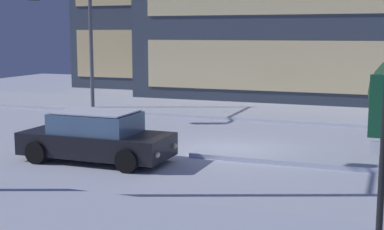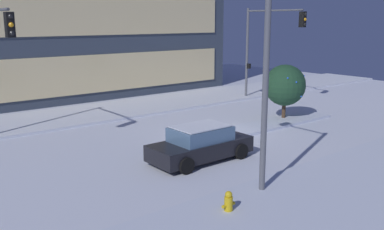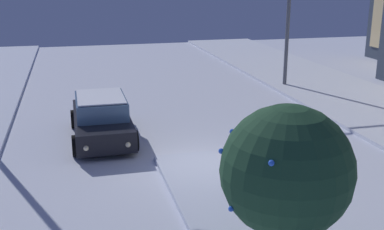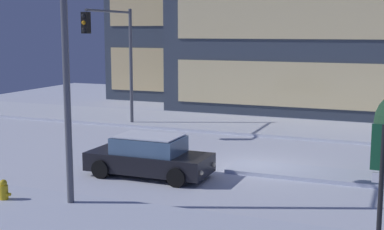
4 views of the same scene
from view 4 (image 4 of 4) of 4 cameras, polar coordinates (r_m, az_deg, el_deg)
ground at (r=21.00m, az=6.89°, el=-5.50°), size 52.00×52.00×0.00m
curb_strip_far at (r=29.07m, az=11.28°, el=-1.44°), size 52.00×5.20×0.14m
median_strip at (r=19.98m, az=16.69°, el=-6.36°), size 9.00×1.80×0.14m
car_near at (r=19.53m, az=-4.54°, el=-4.42°), size 4.55×2.03×1.49m
traffic_light_corner_far_left at (r=28.36m, az=-8.26°, el=7.29°), size 0.32×4.73×6.36m
street_lamp_arched at (r=16.57m, az=-11.64°, el=6.96°), size 0.56×2.79×7.13m
fire_hydrant at (r=17.46m, az=-19.22°, el=-7.68°), size 0.48×0.26×0.76m
parking_info_sign at (r=13.45m, az=19.39°, el=-5.55°), size 0.55×0.12×3.06m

